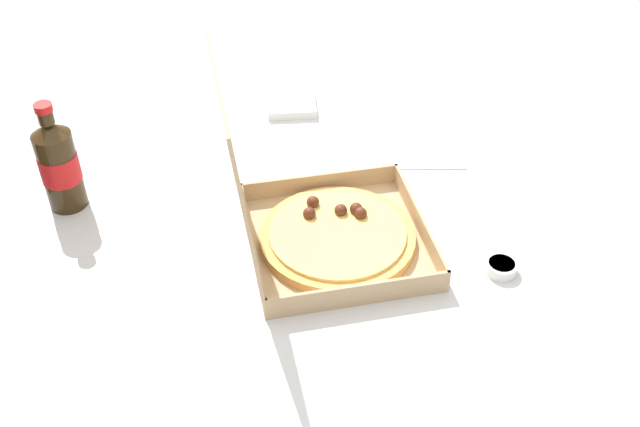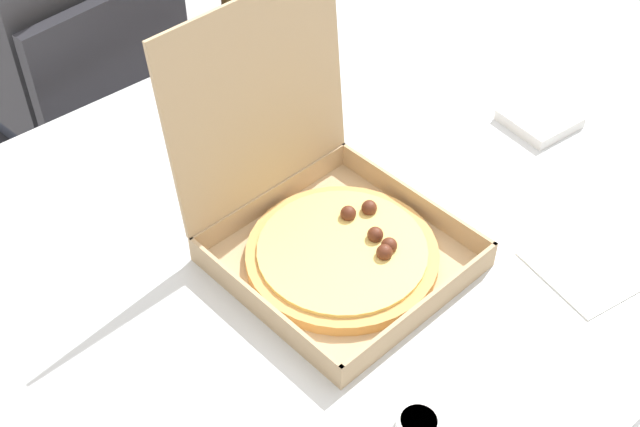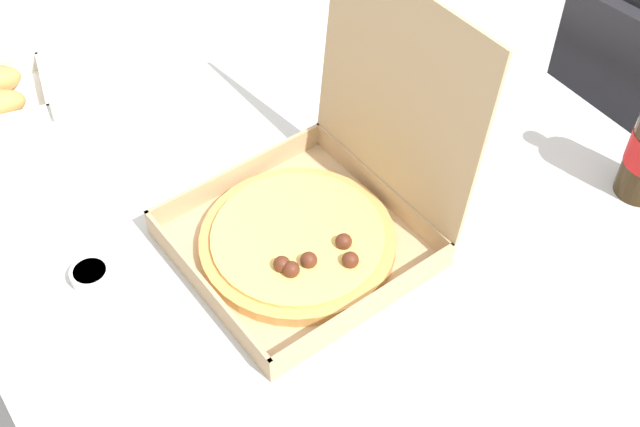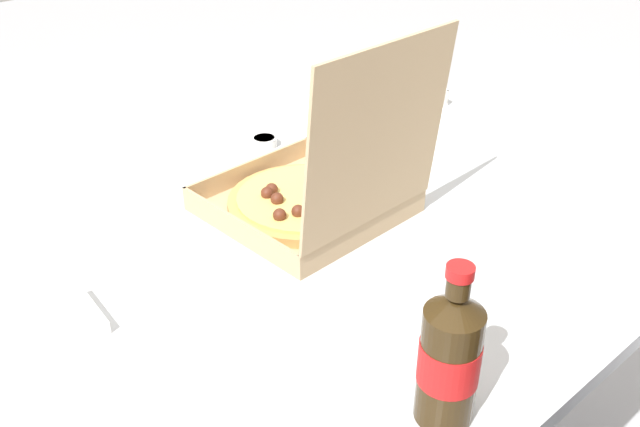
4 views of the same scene
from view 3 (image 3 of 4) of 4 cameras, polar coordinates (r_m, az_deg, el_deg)
name	(u,v)px [view 3 (image 3 of 4)]	position (r m, az deg, el deg)	size (l,w,h in m)	color
dining_table	(358,275)	(1.25, 2.64, -4.21)	(1.50, 1.02, 0.71)	silver
pizza_box_open	(315,217)	(1.17, -0.34, -0.23)	(0.33, 0.36, 0.36)	tan
dipping_sauce_cup	(91,275)	(1.20, -15.46, -4.06)	(0.06, 0.06, 0.02)	white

